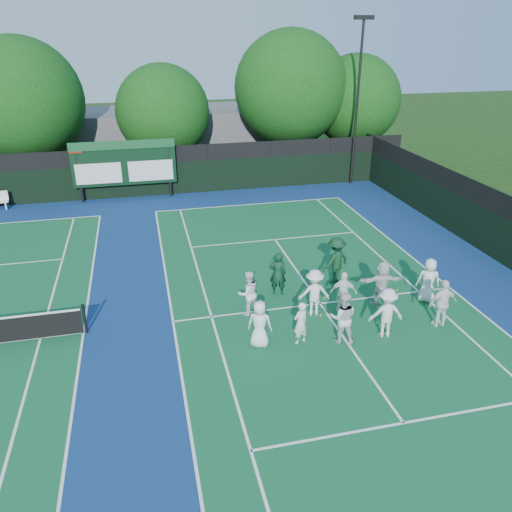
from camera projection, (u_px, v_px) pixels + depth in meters
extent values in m
plane|color=#18370F|center=(329.00, 318.00, 17.86)|extent=(120.00, 120.00, 0.00)
cube|color=navy|center=(158.00, 324.00, 17.49)|extent=(34.00, 32.00, 0.01)
cube|color=#12592F|center=(320.00, 304.00, 18.74)|extent=(10.97, 23.77, 0.00)
cube|color=white|center=(250.00, 204.00, 29.26)|extent=(10.97, 0.08, 0.00)
cube|color=white|center=(173.00, 321.00, 17.60)|extent=(0.08, 23.77, 0.00)
cube|color=white|center=(450.00, 288.00, 19.89)|extent=(0.08, 23.77, 0.00)
cube|color=white|center=(211.00, 317.00, 17.88)|extent=(0.08, 23.77, 0.00)
cube|color=white|center=(419.00, 291.00, 19.60)|extent=(0.08, 23.77, 0.00)
cube|color=white|center=(403.00, 423.00, 13.08)|extent=(8.23, 0.08, 0.00)
cube|color=white|center=(275.00, 239.00, 24.40)|extent=(8.23, 0.08, 0.00)
cube|color=white|center=(320.00, 304.00, 18.74)|extent=(0.08, 12.80, 0.00)
cube|color=white|center=(83.00, 332.00, 16.97)|extent=(0.08, 23.77, 0.00)
cube|color=white|center=(41.00, 338.00, 16.68)|extent=(0.08, 23.77, 0.00)
cube|color=black|center=(143.00, 180.00, 30.35)|extent=(34.00, 0.08, 2.00)
cube|color=black|center=(141.00, 156.00, 29.72)|extent=(34.00, 0.05, 1.00)
cylinder|color=black|center=(79.00, 173.00, 28.93)|extent=(0.16, 0.16, 3.50)
cylinder|color=black|center=(169.00, 168.00, 30.01)|extent=(0.16, 0.16, 3.50)
cube|color=black|center=(124.00, 163.00, 29.28)|extent=(6.00, 0.15, 2.60)
cube|color=#154A25|center=(122.00, 145.00, 28.74)|extent=(6.00, 0.05, 0.50)
cube|color=silver|center=(99.00, 174.00, 29.09)|extent=(2.60, 0.04, 1.20)
cube|color=silver|center=(151.00, 171.00, 29.72)|extent=(2.60, 0.04, 1.20)
cube|color=#9C180D|center=(75.00, 149.00, 28.24)|extent=(0.70, 0.04, 0.50)
cube|color=#5C5C61|center=(193.00, 135.00, 37.84)|extent=(18.00, 6.00, 4.00)
cylinder|color=black|center=(357.00, 106.00, 31.23)|extent=(0.16, 0.16, 10.00)
cube|color=black|center=(364.00, 17.00, 29.15)|extent=(1.20, 0.30, 0.25)
cylinder|color=black|center=(85.00, 319.00, 16.77)|extent=(0.10, 0.10, 1.10)
cube|color=white|center=(6.00, 206.00, 28.43)|extent=(0.10, 0.38, 0.43)
cylinder|color=black|center=(34.00, 167.00, 31.90)|extent=(0.44, 0.44, 2.64)
sphere|color=#0D3B0F|center=(21.00, 100.00, 30.18)|extent=(7.47, 7.47, 7.47)
sphere|color=#0D3B0F|center=(35.00, 112.00, 30.88)|extent=(5.23, 5.23, 5.23)
cylinder|color=black|center=(167.00, 163.00, 33.75)|extent=(0.44, 0.44, 2.21)
sphere|color=#0D3B0F|center=(163.00, 112.00, 32.34)|extent=(6.04, 6.04, 6.04)
sphere|color=#0D3B0F|center=(173.00, 120.00, 32.98)|extent=(4.23, 4.23, 4.23)
cylinder|color=black|center=(289.00, 152.00, 35.40)|extent=(0.44, 0.44, 2.89)
sphere|color=#0D3B0F|center=(290.00, 88.00, 33.61)|extent=(7.59, 7.59, 7.59)
sphere|color=#0D3B0F|center=(297.00, 99.00, 34.32)|extent=(5.31, 5.31, 5.31)
cylinder|color=black|center=(351.00, 151.00, 36.49)|extent=(0.44, 0.44, 2.48)
sphere|color=#0D3B0F|center=(355.00, 100.00, 35.00)|extent=(6.24, 6.24, 6.24)
sphere|color=#0D3B0F|center=(361.00, 108.00, 35.65)|extent=(4.37, 4.37, 4.37)
sphere|color=#D0E51B|center=(321.00, 315.00, 17.95)|extent=(0.07, 0.07, 0.07)
sphere|color=#D0E51B|center=(324.00, 298.00, 19.09)|extent=(0.07, 0.07, 0.07)
sphere|color=#D0E51B|center=(377.00, 323.00, 17.46)|extent=(0.07, 0.07, 0.07)
sphere|color=#D0E51B|center=(274.00, 270.00, 21.33)|extent=(0.07, 0.07, 0.07)
sphere|color=#D0E51B|center=(397.00, 290.00, 19.65)|extent=(0.07, 0.07, 0.07)
imported|color=white|center=(260.00, 324.00, 15.97)|extent=(0.94, 0.78, 1.63)
imported|color=silver|center=(301.00, 323.00, 16.15)|extent=(0.64, 0.53, 1.51)
imported|color=silver|center=(343.00, 318.00, 16.16)|extent=(1.05, 0.93, 1.80)
imported|color=silver|center=(386.00, 313.00, 16.47)|extent=(1.21, 0.80, 1.76)
imported|color=white|center=(443.00, 303.00, 17.04)|extent=(1.04, 0.45, 1.76)
imported|color=white|center=(248.00, 293.00, 17.76)|extent=(0.94, 0.80, 1.70)
imported|color=white|center=(314.00, 292.00, 17.74)|extent=(1.20, 0.78, 1.76)
imported|color=white|center=(343.00, 293.00, 17.88)|extent=(1.02, 0.69, 1.61)
imported|color=silver|center=(382.00, 283.00, 18.38)|extent=(1.69, 0.71, 1.77)
imported|color=silver|center=(428.00, 280.00, 18.61)|extent=(0.99, 0.82, 1.74)
imported|color=#0E331E|center=(278.00, 274.00, 19.09)|extent=(0.72, 0.56, 1.75)
imported|color=#0E361D|center=(336.00, 260.00, 19.94)|extent=(1.44, 1.14, 1.95)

